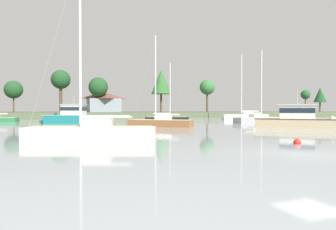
{
  "coord_description": "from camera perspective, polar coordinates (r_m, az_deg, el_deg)",
  "views": [
    {
      "loc": [
        -10.97,
        -10.8,
        2.02
      ],
      "look_at": [
        2.55,
        25.07,
        1.39
      ],
      "focal_mm": 32.92,
      "sensor_mm": 36.0,
      "label": 1
    }
  ],
  "objects": [
    {
      "name": "sailboat_black",
      "position": [
        56.05,
        -0.27,
        -0.87
      ],
      "size": [
        8.06,
        4.02,
        11.07
      ],
      "color": "black",
      "rests_on": "ground"
    },
    {
      "name": "shore_tree_inland_b",
      "position": [
        84.62,
        -1.29,
        6.12
      ],
      "size": [
        5.4,
        5.4,
        11.59
      ],
      "color": "brown",
      "rests_on": "far_shore_bank"
    },
    {
      "name": "far_shore_bank",
      "position": [
        96.75,
        -14.14,
        0.14
      ],
      "size": [
        190.85,
        55.4,
        1.41
      ],
      "primitive_type": "cube",
      "color": "#4C563D",
      "rests_on": "ground"
    },
    {
      "name": "ground_plane",
      "position": [
        15.52,
        24.76,
        -6.62
      ],
      "size": [
        424.12,
        424.12,
        0.0
      ],
      "primitive_type": "plane",
      "color": "#939EA3"
    },
    {
      "name": "sailboat_wood",
      "position": [
        37.13,
        -1.41,
        -1.79
      ],
      "size": [
        7.3,
        6.78,
        11.58
      ],
      "color": "brown",
      "rests_on": "ground"
    },
    {
      "name": "shore_tree_left_mid",
      "position": [
        91.51,
        7.27,
        5.07
      ],
      "size": [
        4.45,
        4.45,
        9.52
      ],
      "color": "brown",
      "rests_on": "far_shore_bank"
    },
    {
      "name": "cruiser_sand",
      "position": [
        36.58,
        24.38,
        -1.33
      ],
      "size": [
        8.82,
        9.25,
        5.19
      ],
      "color": "tan",
      "rests_on": "ground"
    },
    {
      "name": "cruiser_teal",
      "position": [
        47.74,
        -17.5,
        -0.77
      ],
      "size": [
        11.03,
        6.58,
        5.11
      ],
      "color": "#196B70",
      "rests_on": "ground"
    },
    {
      "name": "sailboat_white",
      "position": [
        69.2,
        14.07,
        -0.5
      ],
      "size": [
        10.13,
        4.91,
        14.85
      ],
      "color": "white",
      "rests_on": "ground"
    },
    {
      "name": "shore_tree_inland_c",
      "position": [
        97.15,
        -26.69,
        4.2
      ],
      "size": [
        5.04,
        5.04,
        8.83
      ],
      "color": "brown",
      "rests_on": "far_shore_bank"
    },
    {
      "name": "sailboat_grey",
      "position": [
        51.33,
        16.33,
        -1.07
      ],
      "size": [
        8.16,
        2.45,
        12.17
      ],
      "color": "gray",
      "rests_on": "ground"
    },
    {
      "name": "dinghy_yellow",
      "position": [
        32.53,
        -22.78,
        -2.44
      ],
      "size": [
        3.23,
        2.43,
        0.57
      ],
      "color": "gold",
      "rests_on": "ground"
    },
    {
      "name": "shore_tree_center",
      "position": [
        86.08,
        -12.78,
        5.05
      ],
      "size": [
        5.26,
        5.26,
        9.48
      ],
      "color": "brown",
      "rests_on": "far_shore_bank"
    },
    {
      "name": "sailboat_cream",
      "position": [
        21.05,
        -14.06,
        -3.84
      ],
      "size": [
        8.71,
        5.01,
        12.99
      ],
      "color": "beige",
      "rests_on": "ground"
    },
    {
      "name": "shore_tree_center_left",
      "position": [
        115.25,
        24.11,
        3.43
      ],
      "size": [
        3.15,
        3.15,
        7.41
      ],
      "color": "brown",
      "rests_on": "far_shore_bank"
    },
    {
      "name": "shore_tree_far_left",
      "position": [
        98.67,
        -19.24,
        6.12
      ],
      "size": [
        5.72,
        5.72,
        12.65
      ],
      "color": "brown",
      "rests_on": "far_shore_bank"
    },
    {
      "name": "mooring_buoy_orange",
      "position": [
        59.42,
        14.04,
        -0.95
      ],
      "size": [
        0.46,
        0.46,
        0.51
      ],
      "color": "orange",
      "rests_on": "ground"
    },
    {
      "name": "shore_tree_right_mid",
      "position": [
        121.44,
        26.33,
        3.35
      ],
      "size": [
        4.24,
        4.24,
        8.53
      ],
      "color": "brown",
      "rests_on": "far_shore_bank"
    },
    {
      "name": "cottage_behind_trees",
      "position": [
        89.81,
        -11.83,
        2.45
      ],
      "size": [
        9.35,
        8.71,
        5.79
      ],
      "color": "gray",
      "rests_on": "far_shore_bank"
    },
    {
      "name": "mooring_buoy_red",
      "position": [
        19.9,
        22.79,
        -4.73
      ],
      "size": [
        0.44,
        0.44,
        0.49
      ],
      "color": "red",
      "rests_on": "ground"
    },
    {
      "name": "mooring_buoy_green",
      "position": [
        65.76,
        3.47,
        -0.74
      ],
      "size": [
        0.46,
        0.46,
        0.51
      ],
      "color": "#1E8C47",
      "rests_on": "ground"
    }
  ]
}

